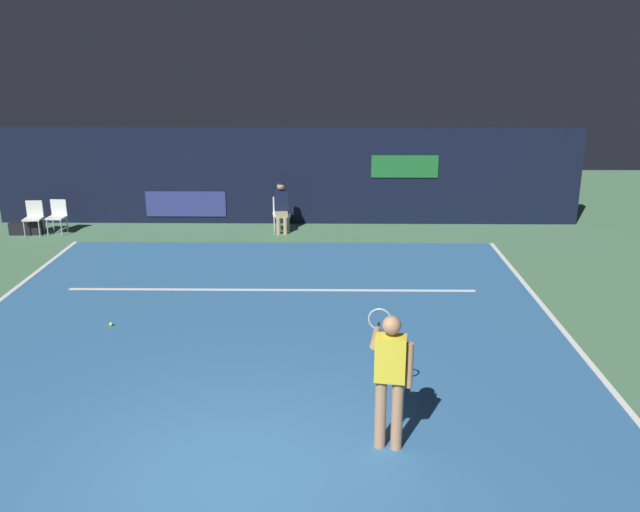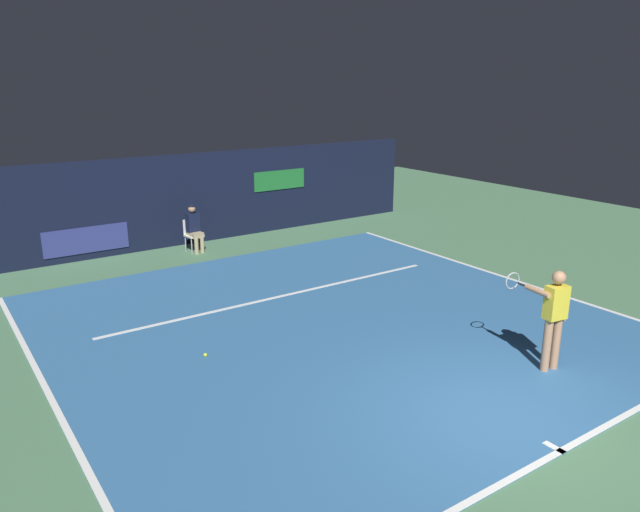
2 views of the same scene
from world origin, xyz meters
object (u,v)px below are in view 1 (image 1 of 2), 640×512
Objects in this scene: courtside_chair_near at (34,216)px; courtside_chair_far at (57,215)px; tennis_player at (390,374)px; tennis_ball at (111,324)px; line_judge_on_chair at (281,206)px; equipment_bag at (27,228)px.

courtside_chair_far is at bearing 13.95° from courtside_chair_near.
tennis_ball is (-4.53, 3.64, -0.94)m from tennis_player.
tennis_player reaches higher than line_judge_on_chair.
tennis_ball is 0.08× the size of equipment_bag.
line_judge_on_chair reaches higher than equipment_bag.
courtside_chair_far is at bearing 3.63° from equipment_bag.
tennis_player is 1.97× the size of courtside_chair_far.
tennis_player is 25.44× the size of tennis_ball.
tennis_player is 12.77m from courtside_chair_near.
line_judge_on_chair is at bearing 3.26° from courtside_chair_near.
tennis_player is 12.52m from courtside_chair_far.
equipment_bag is (-0.80, -0.08, -0.34)m from courtside_chair_far.
line_judge_on_chair reaches higher than tennis_ball.
courtside_chair_near is 12.94× the size of tennis_ball.
courtside_chair_far is (0.56, 0.14, 0.00)m from courtside_chair_near.
equipment_bag is at bearing -174.45° from courtside_chair_far.
tennis_player is 10.20m from line_judge_on_chair.
courtside_chair_far reaches higher than equipment_bag.
equipment_bag reaches higher than tennis_ball.
courtside_chair_far is 12.94× the size of tennis_ball.
tennis_player reaches higher than courtside_chair_far.
equipment_bag is at bearing 131.55° from tennis_player.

